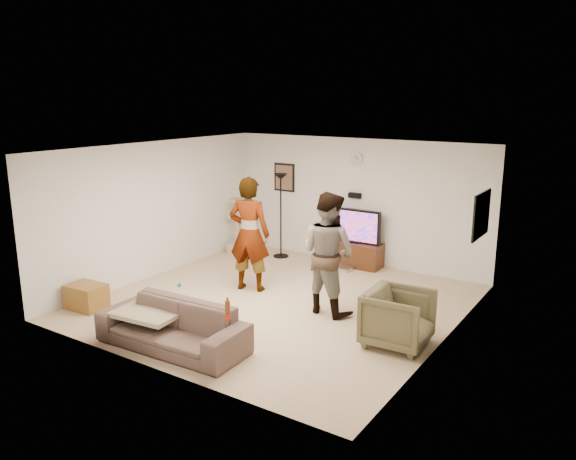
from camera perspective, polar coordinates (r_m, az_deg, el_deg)
The scene contains 24 objects.
floor at distance 9.30m, azimuth -0.98°, elevation -7.38°, with size 5.50×5.50×0.02m, color tan.
ceiling at distance 8.72m, azimuth -1.04°, elevation 8.28°, with size 5.50×5.50×0.02m, color white.
wall_back at distance 11.26m, azimuth 6.91°, elevation 2.90°, with size 5.50×0.04×2.50m, color white.
wall_front at distance 6.91m, azimuth -13.98°, elevation -4.21°, with size 5.50×0.04×2.50m, color white.
wall_left at distance 10.69m, azimuth -13.29°, elevation 2.06°, with size 0.04×5.50×2.50m, color white.
wall_right at distance 7.77m, azimuth 16.02°, elevation -2.38°, with size 0.04×5.50×2.50m, color white.
wall_clock at distance 11.11m, azimuth 6.96°, elevation 7.19°, with size 0.26×0.26×0.04m, color silver.
wall_speaker at distance 11.18m, azimuth 6.79°, elevation 3.51°, with size 0.25×0.10×0.10m, color black.
picture_back at distance 12.02m, azimuth -0.38°, elevation 5.37°, with size 0.42×0.03×0.52m, color brown.
picture_right at distance 9.22m, azimuth 19.02°, elevation 1.47°, with size 0.03×0.78×0.62m, color yellow.
tv_stand at distance 11.23m, azimuth 6.62°, elevation -2.40°, with size 1.16×0.45×0.48m, color #361B0D.
console_box at distance 10.98m, azimuth 5.42°, elevation -3.88°, with size 0.40×0.30×0.07m, color #B2B3BB.
tv at distance 11.09m, azimuth 6.70°, elevation 0.44°, with size 1.12×0.08×0.66m, color black.
tv_screen at distance 11.05m, azimuth 6.60°, elevation 0.40°, with size 1.03×0.01×0.58m, color #E84720.
floor_lamp at distance 11.61m, azimuth -0.74°, elevation 1.42°, with size 0.32×0.32×1.74m, color black.
cat_tree at distance 12.10m, azimuth -5.19°, elevation 0.51°, with size 0.38×0.38×1.19m, color tan.
person_left at distance 9.63m, azimuth -3.95°, elevation -0.42°, with size 0.72×0.48×1.99m, color #9B97A7.
person_right at distance 8.64m, azimuth 4.09°, elevation -2.34°, with size 0.92×0.72×1.90m, color #3A4786.
sofa at distance 7.75m, azimuth -11.66°, elevation -9.56°, with size 2.09×0.82×0.61m, color #503D36.
throw_blanket at distance 8.00m, azimuth -13.88°, elevation -8.11°, with size 0.90×0.70×0.06m, color tan.
beer_bottle at distance 6.98m, azimuth -6.15°, elevation -8.17°, with size 0.06×0.06×0.25m, color #5F2E0E.
armchair at distance 7.79m, azimuth 11.11°, elevation -8.78°, with size 0.82×0.85×0.77m, color brown.
side_table at distance 9.53m, azimuth -19.80°, elevation -6.37°, with size 0.59×0.44×0.39m, color brown.
toy_ball at distance 10.19m, azimuth -10.96°, elevation -5.47°, with size 0.07×0.07×0.07m, color #007FAC.
Camera 1 is at (4.90, -7.17, 3.31)m, focal length 35.01 mm.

